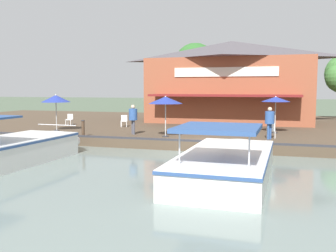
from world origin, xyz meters
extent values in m
plane|color=#4C5B47|center=(0.00, 0.00, 0.00)|extent=(220.00, 220.00, 0.00)
cube|color=#4C3D2D|center=(-11.00, 0.00, 0.30)|extent=(22.00, 56.00, 0.60)
cube|color=#2D2D33|center=(-0.10, 0.00, 0.65)|extent=(0.20, 50.40, 0.10)
cube|color=brown|center=(-13.20, 0.07, 3.23)|extent=(7.35, 13.15, 5.25)
pyramid|color=#4C474C|center=(-13.20, 0.07, 6.63)|extent=(7.72, 13.80, 1.56)
cube|color=maroon|center=(-8.63, 0.07, 2.90)|extent=(1.80, 11.17, 0.16)
cube|color=silver|center=(-9.49, 0.07, 4.67)|extent=(0.08, 7.89, 0.70)
cylinder|color=#B7B7B7|center=(-5.31, 3.89, 1.70)|extent=(0.06, 0.06, 2.19)
cylinder|color=#2D2D33|center=(-5.31, 3.89, 0.63)|extent=(0.36, 0.36, 0.06)
cone|color=navy|center=(-5.31, 3.89, 2.75)|extent=(1.77, 1.77, 0.31)
cone|color=white|center=(-5.31, 3.89, 2.77)|extent=(1.09, 1.09, 0.25)
sphere|color=white|center=(-5.31, 3.89, 2.90)|extent=(0.08, 0.08, 0.08)
cylinder|color=#B7B7B7|center=(-1.60, -2.21, 1.70)|extent=(0.06, 0.06, 2.21)
cylinder|color=#2D2D33|center=(-1.60, -2.21, 0.63)|extent=(0.36, 0.36, 0.06)
cone|color=navy|center=(-1.60, -2.21, 2.74)|extent=(2.00, 2.00, 0.41)
cone|color=white|center=(-1.60, -2.21, 2.76)|extent=(1.24, 1.24, 0.33)
sphere|color=white|center=(-1.60, -2.21, 2.95)|extent=(0.08, 0.08, 0.08)
cylinder|color=#B7B7B7|center=(-2.50, -10.11, 1.71)|extent=(0.06, 0.06, 2.22)
cylinder|color=#2D2D33|center=(-2.50, -10.11, 0.63)|extent=(0.36, 0.36, 0.06)
cone|color=navy|center=(-2.50, -10.11, 2.75)|extent=(1.91, 1.91, 0.47)
cone|color=white|center=(-2.50, -10.11, 2.77)|extent=(1.18, 1.18, 0.38)
sphere|color=white|center=(-2.50, -10.11, 2.98)|extent=(0.08, 0.08, 0.08)
cube|color=white|center=(-5.98, -11.16, 0.81)|extent=(0.04, 0.04, 0.42)
cube|color=white|center=(-5.94, -11.56, 0.81)|extent=(0.04, 0.04, 0.42)
cube|color=white|center=(-6.38, -11.20, 0.81)|extent=(0.04, 0.04, 0.42)
cube|color=white|center=(-6.33, -11.60, 0.81)|extent=(0.04, 0.04, 0.42)
cube|color=white|center=(-6.16, -11.38, 1.03)|extent=(0.49, 0.49, 0.05)
cube|color=white|center=(-6.36, -11.40, 1.25)|extent=(0.09, 0.44, 0.40)
cube|color=white|center=(-2.63, 3.94, 0.81)|extent=(0.05, 0.05, 0.42)
cube|color=white|center=(-2.57, 3.55, 0.81)|extent=(0.05, 0.05, 0.42)
cube|color=white|center=(-3.02, 3.88, 0.81)|extent=(0.05, 0.05, 0.42)
cube|color=white|center=(-2.96, 3.49, 0.81)|extent=(0.05, 0.05, 0.42)
cube|color=white|center=(-2.80, 3.71, 1.03)|extent=(0.50, 0.50, 0.05)
cube|color=white|center=(-2.99, 3.68, 1.25)|extent=(0.11, 0.44, 0.40)
cube|color=white|center=(-6.08, -6.58, 0.81)|extent=(0.05, 0.05, 0.42)
cube|color=white|center=(-5.95, -6.96, 0.81)|extent=(0.05, 0.05, 0.42)
cube|color=white|center=(-6.45, -6.71, 0.81)|extent=(0.05, 0.05, 0.42)
cube|color=white|center=(-6.33, -7.09, 0.81)|extent=(0.05, 0.05, 0.42)
cube|color=white|center=(-6.20, -6.83, 1.03)|extent=(0.56, 0.56, 0.05)
cube|color=white|center=(-6.39, -6.90, 1.25)|extent=(0.18, 0.43, 0.40)
cylinder|color=#2D5193|center=(-2.26, 3.69, 1.04)|extent=(0.13, 0.13, 0.87)
cylinder|color=#2D5193|center=(-2.12, 3.58, 1.04)|extent=(0.13, 0.13, 0.87)
cylinder|color=#2D5193|center=(-2.19, 3.64, 1.82)|extent=(0.51, 0.51, 0.69)
sphere|color=#DBB28E|center=(-2.19, 3.64, 2.28)|extent=(0.24, 0.24, 0.24)
cylinder|color=#4C4C56|center=(-2.05, -4.38, 1.04)|extent=(0.13, 0.13, 0.88)
cylinder|color=#4C4C56|center=(-2.17, -4.52, 1.04)|extent=(0.13, 0.13, 0.88)
cylinder|color=#2D5193|center=(-2.11, -4.45, 1.83)|extent=(0.51, 0.51, 0.70)
sphere|color=#DBB28E|center=(-2.11, -4.45, 2.30)|extent=(0.24, 0.24, 0.24)
cube|color=white|center=(5.45, 2.30, 0.57)|extent=(7.43, 3.20, 0.99)
ellipsoid|color=white|center=(1.76, 2.38, 0.57)|extent=(2.66, 2.96, 0.99)
cube|color=#2D4C84|center=(5.45, 2.30, 0.99)|extent=(7.52, 3.24, 0.10)
cube|color=#2D4C84|center=(7.18, 2.27, 2.14)|extent=(2.81, 2.65, 0.14)
cylinder|color=silver|center=(8.03, 3.33, 1.60)|extent=(0.05, 0.05, 1.07)
cylinder|color=silver|center=(7.99, 1.18, 1.60)|extent=(0.05, 0.05, 1.07)
cube|color=silver|center=(5.71, -7.39, 0.63)|extent=(7.23, 3.25, 1.10)
ellipsoid|color=silver|center=(2.16, -7.24, 0.63)|extent=(2.63, 2.91, 1.10)
cube|color=#2D4C84|center=(5.71, -7.39, 1.10)|extent=(7.31, 3.29, 0.10)
cylinder|color=silver|center=(1.87, -7.23, 1.48)|extent=(0.14, 2.36, 0.04)
cylinder|color=#473323|center=(-0.35, -6.91, 1.06)|extent=(0.18, 0.18, 0.92)
cylinder|color=#2D2D33|center=(-0.35, -6.91, 1.54)|extent=(0.22, 0.22, 0.04)
cylinder|color=brown|center=(-15.68, -3.61, 2.40)|extent=(0.28, 0.28, 3.60)
sphere|color=#2D6028|center=(-15.68, -3.61, 5.69)|extent=(3.97, 3.97, 3.97)
sphere|color=#2D6028|center=(-14.89, -4.20, 5.29)|extent=(2.78, 2.78, 2.78)
camera|label=1|loc=(19.16, 4.15, 3.41)|focal=40.00mm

